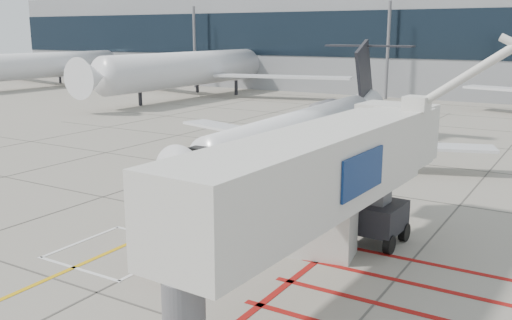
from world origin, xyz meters
The scene contains 10 objects.
ground_plane centered at (0.00, 0.00, 0.00)m, with size 260.00×260.00×0.00m, color gray.
regional_jet centered at (-2.21, 12.93, 3.75)m, with size 22.71×28.64×7.50m, color white, non-canonical shape.
jet_bridge centered at (5.90, -0.47, 3.51)m, with size 8.31×17.55×7.02m, color silver, non-canonical shape.
pushback_tug centered at (1.21, -0.71, 0.62)m, with size 2.14×1.34×1.25m, color #A52210, non-canonical shape.
baggage_cart centered at (1.65, 6.04, 0.64)m, with size 2.03×1.28×1.28m, color #59595E, non-canonical shape.
ground_power_unit centered at (4.75, 2.73, 1.06)m, with size 2.68×1.56×2.12m, color silver, non-canonical shape.
cone_nose centered at (-0.41, 7.37, 0.26)m, with size 0.38×0.38×0.52m, color orange.
cone_side centered at (0.58, 5.25, 0.26)m, with size 0.37×0.37×0.51m, color #DA620B.
bg_aircraft_a centered at (-60.28, 46.00, 5.81)m, with size 34.85×38.72×11.62m, color silver, non-canonical shape.
bg_aircraft_b centered at (-31.97, 46.00, 6.49)m, with size 38.94×43.27×12.98m, color silver, non-canonical shape.
Camera 1 is at (13.32, -15.94, 8.28)m, focal length 40.00 mm.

